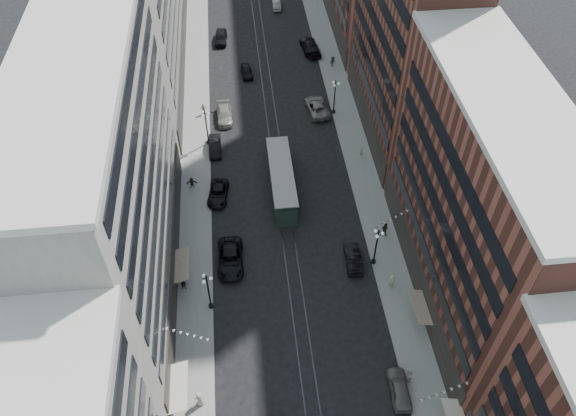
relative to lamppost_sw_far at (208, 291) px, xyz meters
name	(u,v)px	position (x,y,z in m)	size (l,w,h in m)	color
ground	(271,117)	(9.20, 32.00, -3.10)	(220.00, 220.00, 0.00)	black
sidewalk_west	(196,82)	(-1.80, 42.00, -3.02)	(4.00, 180.00, 0.15)	gray
sidewalk_east	(334,74)	(20.20, 42.00, -3.02)	(4.00, 180.00, 0.15)	gray
rail_west	(262,79)	(8.50, 42.00, -3.09)	(0.12, 180.00, 0.02)	#2D2D33
rail_east	(270,78)	(9.90, 42.00, -3.09)	(0.12, 180.00, 0.02)	#2D2D33
building_west_mid	(112,186)	(-7.80, 5.00, 10.90)	(8.00, 36.00, 28.00)	gray
building_east_mid	(477,212)	(26.20, 0.00, 8.90)	(8.00, 30.00, 24.00)	brown
lamppost_sw_far	(208,291)	(0.00, 0.00, 0.00)	(1.03, 1.14, 5.52)	black
lamppost_sw_mid	(206,126)	(0.00, 27.00, 0.00)	(1.03, 1.14, 5.52)	black
lamppost_se_far	(376,246)	(18.40, 4.00, 0.00)	(1.03, 1.14, 5.52)	black
lamppost_se_mid	(335,96)	(18.40, 32.00, 0.00)	(1.03, 1.14, 5.52)	black
streetcar	(282,181)	(9.20, 16.76, -1.46)	(2.83, 12.80, 3.54)	#22362A
car_2	(230,259)	(2.30, 5.70, -2.24)	(2.83, 6.14, 1.71)	black
car_4	(399,389)	(17.53, -11.43, -2.32)	(1.84, 4.56, 1.55)	#636058
pedestrian_1	(200,399)	(-1.12, -10.61, -2.01)	(0.92, 0.50, 1.87)	#B6A896
pedestrian_2	(184,285)	(-2.83, 2.56, -2.20)	(0.73, 0.40, 1.49)	black
pedestrian_4	(409,376)	(18.70, -10.44, -2.03)	(1.07, 0.49, 1.83)	#BAAA9A
car_7	(218,193)	(1.13, 16.39, -2.40)	(2.32, 5.03, 1.40)	black
car_8	(224,115)	(2.40, 32.36, -2.31)	(2.19, 5.39, 1.56)	gray
car_9	(221,37)	(2.40, 53.96, -2.24)	(2.01, 5.01, 1.71)	black
car_10	(353,258)	(16.06, 4.32, -2.32)	(1.64, 4.69, 1.55)	black
car_11	(317,107)	(16.00, 32.72, -2.26)	(2.78, 6.02, 1.67)	gray
car_12	(310,46)	(17.18, 49.54, -2.20)	(2.50, 6.16, 1.79)	black
car_13	(247,71)	(6.23, 43.27, -2.39)	(1.68, 4.17, 1.42)	black
car_14	(277,5)	(13.03, 64.86, -2.41)	(1.46, 4.18, 1.38)	gray
pedestrian_5	(192,183)	(-2.15, 18.43, -2.17)	(1.44, 0.41, 1.55)	black
pedestrian_6	(204,109)	(-0.58, 33.70, -2.06)	(1.04, 0.47, 1.77)	#BCB69B
pedestrian_7	(385,229)	(20.56, 8.08, -2.05)	(0.87, 0.48, 1.79)	black
pedestrian_8	(361,151)	(20.51, 22.09, -2.18)	(0.56, 0.37, 1.54)	#A59D88
pedestrian_9	(333,62)	(20.22, 44.13, -2.08)	(1.12, 0.46, 1.74)	black
car_extra_0	(313,49)	(17.60, 48.57, -2.23)	(2.06, 5.11, 1.74)	black
car_extra_1	(215,146)	(0.89, 25.50, -2.33)	(1.61, 4.62, 1.52)	black
pedestrian_extra_0	(392,281)	(19.61, 0.58, -2.04)	(1.18, 0.49, 1.82)	#A59A89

